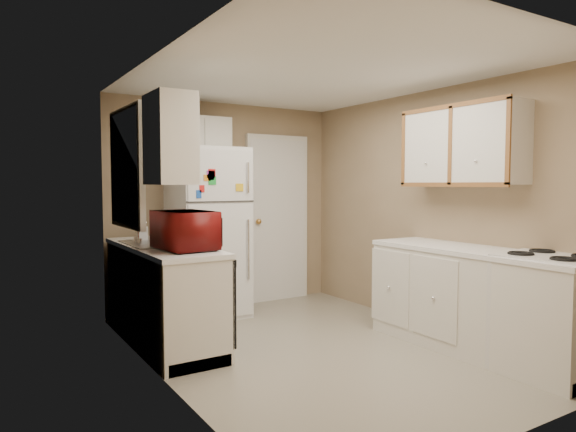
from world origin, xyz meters
TOP-DOWN VIEW (x-y plane):
  - floor at (0.00, 0.00)m, footprint 3.80×3.80m
  - ceiling at (0.00, 0.00)m, footprint 3.80×3.80m
  - wall_left at (-1.40, 0.00)m, footprint 3.80×3.80m
  - wall_right at (1.40, 0.00)m, footprint 3.80×3.80m
  - wall_back at (0.00, 1.90)m, footprint 2.80×2.80m
  - wall_front at (0.00, -1.90)m, footprint 2.80×2.80m
  - left_counter at (-1.10, 0.90)m, footprint 0.60×1.80m
  - dishwasher at (-0.81, 0.30)m, footprint 0.03×0.58m
  - sink at (-1.10, 1.05)m, footprint 0.54×0.74m
  - microwave at (-1.04, 0.48)m, footprint 0.61×0.37m
  - soap_bottle at (-1.15, 1.34)m, footprint 0.12×0.12m
  - window_blinds at (-1.36, 1.05)m, footprint 0.10×0.98m
  - upper_cabinet_left at (-1.25, 0.22)m, footprint 0.30×0.45m
  - refrigerator at (-0.37, 1.59)m, footprint 0.77×0.74m
  - cabinet_over_fridge at (-0.40, 1.75)m, footprint 0.70×0.30m
  - interior_door at (0.70, 1.86)m, footprint 0.86×0.06m
  - right_counter at (1.10, -0.80)m, footprint 0.60×2.00m
  - stove at (1.14, -1.44)m, footprint 0.68×0.79m
  - upper_cabinet_right at (1.25, -0.50)m, footprint 0.30×1.20m

SIDE VIEW (x-z plane):
  - floor at x=0.00m, z-range 0.00..0.00m
  - stove at x=1.14m, z-range 0.00..0.88m
  - left_counter at x=-1.10m, z-range 0.00..0.90m
  - right_counter at x=1.10m, z-range 0.00..0.90m
  - dishwasher at x=-0.81m, z-range 0.13..0.85m
  - sink at x=-1.10m, z-range 0.78..0.94m
  - refrigerator at x=-0.37m, z-range 0.00..1.85m
  - soap_bottle at x=-1.15m, z-range 0.90..1.10m
  - interior_door at x=0.70m, z-range -0.02..2.06m
  - microwave at x=-1.04m, z-range 0.85..1.25m
  - wall_left at x=-1.40m, z-range 1.20..1.20m
  - wall_right at x=1.40m, z-range 1.20..1.20m
  - wall_back at x=0.00m, z-range 1.20..1.20m
  - wall_front at x=0.00m, z-range 1.20..1.20m
  - window_blinds at x=-1.36m, z-range 1.06..2.14m
  - upper_cabinet_left at x=-1.25m, z-range 1.45..2.15m
  - upper_cabinet_right at x=1.25m, z-range 1.45..2.15m
  - cabinet_over_fridge at x=-0.40m, z-range 1.80..2.20m
  - ceiling at x=0.00m, z-range 2.40..2.40m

